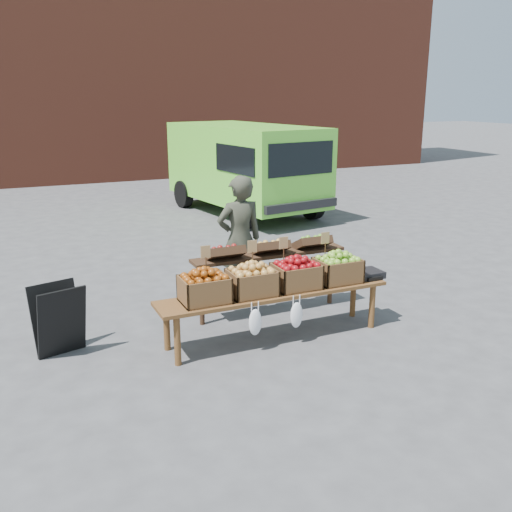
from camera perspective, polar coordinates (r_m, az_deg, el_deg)
name	(u,v)px	position (r m, az deg, el deg)	size (l,w,h in m)	color
ground	(341,334)	(6.80, 8.49, -7.71)	(80.00, 80.00, 0.00)	#4B4B4D
brick_building	(96,20)	(20.62, -15.68, 21.81)	(24.00, 4.00, 10.00)	brown
delivery_van	(245,170)	(13.27, -1.14, 8.61)	(2.06, 4.50, 2.02)	#67DB38
vendor	(240,240)	(7.50, -1.64, 1.64)	(0.62, 0.41, 1.70)	#35372B
chalkboard_sign	(59,320)	(6.45, -19.11, -6.03)	(0.51, 0.28, 0.78)	black
back_table	(269,274)	(7.16, 1.33, -1.84)	(2.10, 0.44, 1.04)	#342114
display_bench	(274,315)	(6.51, 1.82, -5.89)	(2.70, 0.56, 0.57)	brown
crate_golden_apples	(204,289)	(6.07, -5.18, -3.34)	(0.50, 0.40, 0.28)	#8E410C
crate_russet_pears	(252,283)	(6.25, -0.41, -2.67)	(0.50, 0.40, 0.28)	#A79637
crate_red_apples	(296,276)	(6.49, 4.04, -2.02)	(0.50, 0.40, 0.28)	maroon
crate_green_apples	(338,270)	(6.75, 8.15, -1.41)	(0.50, 0.40, 0.28)	#649F2E
weighing_scale	(367,274)	(7.01, 11.06, -1.75)	(0.34, 0.30, 0.08)	black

